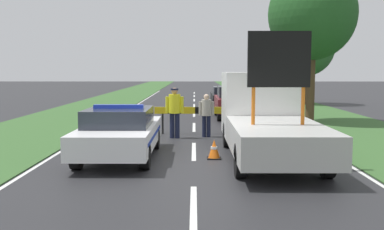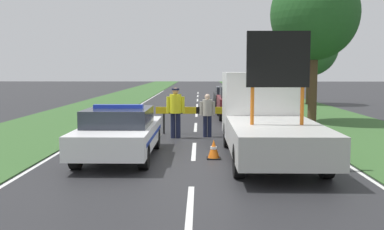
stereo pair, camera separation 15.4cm
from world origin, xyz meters
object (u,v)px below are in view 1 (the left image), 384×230
at_px(traffic_cone_near_truck, 214,149).
at_px(queued_car_wagon_maroon, 234,102).
at_px(road_barrier, 195,112).
at_px(police_officer, 175,108).
at_px(pedestrian_civilian, 206,112).
at_px(roadside_tree_near_left, 306,47).
at_px(police_car, 120,132).
at_px(queued_car_sedan_black, 226,97).
at_px(work_truck, 265,116).
at_px(traffic_cone_centre_front, 113,129).
at_px(roadside_tree_near_right, 312,15).
at_px(traffic_cone_near_police, 265,127).

bearing_deg(traffic_cone_near_truck, queued_car_wagon_maroon, 81.94).
xyz_separation_m(road_barrier, police_officer, (-0.72, -1.06, 0.22)).
xyz_separation_m(pedestrian_civilian, roadside_tree_near_left, (7.31, 15.28, 3.08)).
height_order(police_car, queued_car_sedan_black, police_car).
bearing_deg(work_truck, queued_car_wagon_maroon, -88.81).
relative_size(traffic_cone_centre_front, queued_car_wagon_maroon, 0.15).
bearing_deg(traffic_cone_near_truck, police_car, 177.92).
bearing_deg(pedestrian_civilian, queued_car_wagon_maroon, 61.34).
height_order(traffic_cone_centre_front, roadside_tree_near_right, roadside_tree_near_right).
xyz_separation_m(police_officer, roadside_tree_near_right, (5.99, 4.75, 3.82)).
bearing_deg(work_truck, road_barrier, -63.57).
relative_size(police_car, traffic_cone_centre_front, 7.48).
distance_m(police_car, work_truck, 4.09).
bearing_deg(queued_car_wagon_maroon, queued_car_sedan_black, -89.49).
height_order(pedestrian_civilian, queued_car_wagon_maroon, queued_car_wagon_maroon).
bearing_deg(roadside_tree_near_right, traffic_cone_centre_front, -151.11).
height_order(roadside_tree_near_left, roadside_tree_near_right, roadside_tree_near_right).
relative_size(traffic_cone_near_police, traffic_cone_near_truck, 1.13).
height_order(traffic_cone_near_truck, queued_car_wagon_maroon, queued_car_wagon_maroon).
height_order(police_officer, roadside_tree_near_left, roadside_tree_near_left).
bearing_deg(queued_car_wagon_maroon, pedestrian_civilian, 76.04).
relative_size(work_truck, roadside_tree_near_left, 1.06).
relative_size(queued_car_sedan_black, roadside_tree_near_left, 0.71).
relative_size(police_car, queued_car_wagon_maroon, 1.15).
xyz_separation_m(pedestrian_civilian, traffic_cone_near_police, (2.20, 0.59, -0.62)).
relative_size(police_car, work_truck, 0.74).
height_order(traffic_cone_near_police, traffic_cone_near_truck, traffic_cone_near_police).
distance_m(pedestrian_civilian, traffic_cone_near_police, 2.36).
relative_size(work_truck, queued_car_wagon_maroon, 1.57).
bearing_deg(pedestrian_civilian, traffic_cone_near_police, 0.19).
relative_size(traffic_cone_near_police, queued_car_wagon_maroon, 0.15).
distance_m(traffic_cone_near_police, traffic_cone_near_truck, 5.02).
bearing_deg(traffic_cone_centre_front, roadside_tree_near_right, 28.89).
bearing_deg(queued_car_sedan_black, traffic_cone_near_truck, 84.83).
relative_size(work_truck, traffic_cone_centre_front, 10.17).
height_order(traffic_cone_near_truck, roadside_tree_near_right, roadside_tree_near_right).
bearing_deg(pedestrian_civilian, traffic_cone_centre_front, 166.55).
height_order(police_car, traffic_cone_centre_front, police_car).
relative_size(police_officer, pedestrian_civilian, 1.15).
height_order(road_barrier, roadside_tree_near_left, roadside_tree_near_left).
height_order(pedestrian_civilian, traffic_cone_near_truck, pedestrian_civilian).
bearing_deg(roadside_tree_near_right, police_officer, -141.61).
height_order(traffic_cone_centre_front, queued_car_wagon_maroon, queued_car_wagon_maroon).
distance_m(police_car, queued_car_sedan_black, 15.88).
height_order(work_truck, police_officer, work_truck).
relative_size(police_car, police_officer, 2.63).
height_order(traffic_cone_near_police, queued_car_wagon_maroon, queued_car_wagon_maroon).
distance_m(road_barrier, traffic_cone_near_truck, 4.81).
xyz_separation_m(traffic_cone_near_truck, queued_car_wagon_maroon, (1.45, 10.22, 0.57)).
bearing_deg(police_car, pedestrian_civilian, 51.72).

